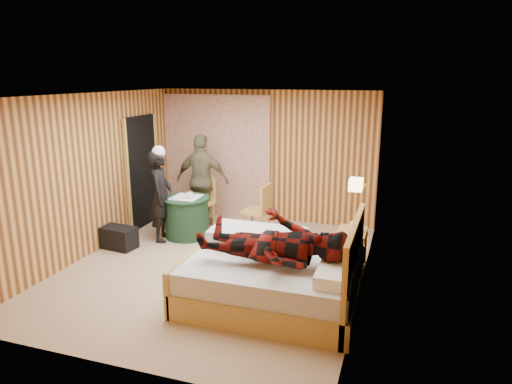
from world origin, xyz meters
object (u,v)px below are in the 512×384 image
(woman_standing, at_px, (161,196))
(man_at_table, at_px, (202,180))
(wall_lamp, at_px, (356,184))
(round_table, at_px, (187,217))
(bed, at_px, (276,276))
(man_on_bed, at_px, (273,231))
(nightstand, at_px, (351,248))
(chair_near, at_px, (261,207))
(chair_far, at_px, (203,198))
(duffel_bag, at_px, (117,237))

(woman_standing, relative_size, man_at_table, 0.90)
(wall_lamp, distance_m, man_at_table, 3.23)
(wall_lamp, height_order, round_table, wall_lamp)
(bed, xyz_separation_m, man_at_table, (-2.13, 2.48, 0.53))
(wall_lamp, xyz_separation_m, man_on_bed, (-0.77, -1.41, -0.30))
(bed, xyz_separation_m, man_on_bed, (0.03, -0.23, 0.67))
(nightstand, height_order, man_at_table, man_at_table)
(round_table, xyz_separation_m, chair_near, (1.23, 0.39, 0.18))
(round_table, relative_size, chair_near, 0.86)
(woman_standing, height_order, man_at_table, man_at_table)
(chair_near, bearing_deg, man_at_table, -95.92)
(bed, relative_size, man_on_bed, 1.19)
(bed, bearing_deg, woman_standing, 148.22)
(man_on_bed, bearing_deg, bed, 97.36)
(bed, distance_m, chair_far, 3.24)
(bed, relative_size, woman_standing, 1.36)
(chair_near, relative_size, man_at_table, 0.55)
(wall_lamp, height_order, nightstand, wall_lamp)
(chair_near, height_order, duffel_bag, chair_near)
(duffel_bag, bearing_deg, bed, -11.32)
(chair_far, bearing_deg, man_on_bed, -42.37)
(duffel_bag, bearing_deg, chair_near, 37.17)
(wall_lamp, xyz_separation_m, chair_near, (-1.70, 1.00, -0.75))
(chair_near, relative_size, woman_standing, 0.61)
(wall_lamp, distance_m, woman_standing, 3.32)
(nightstand, relative_size, woman_standing, 0.38)
(chair_near, height_order, man_on_bed, man_on_bed)
(nightstand, distance_m, chair_far, 3.08)
(round_table, distance_m, chair_near, 1.30)
(round_table, bearing_deg, chair_near, 17.49)
(chair_near, relative_size, duffel_bag, 1.50)
(wall_lamp, xyz_separation_m, duffel_bag, (-3.77, -0.24, -1.12))
(round_table, bearing_deg, man_at_table, 90.00)
(chair_far, height_order, duffel_bag, chair_far)
(bed, bearing_deg, wall_lamp, 55.76)
(chair_near, relative_size, man_on_bed, 0.53)
(bed, relative_size, round_table, 2.60)
(woman_standing, bearing_deg, round_table, -65.34)
(chair_near, xyz_separation_m, duffel_bag, (-2.08, -1.24, -0.37))
(wall_lamp, xyz_separation_m, round_table, (-2.93, 0.62, -0.94))
(chair_far, bearing_deg, man_at_table, 120.32)
(wall_lamp, xyz_separation_m, chair_far, (-2.92, 1.26, -0.76))
(chair_far, relative_size, man_on_bed, 0.53)
(wall_lamp, height_order, bed, wall_lamp)
(chair_far, height_order, man_on_bed, man_on_bed)
(round_table, bearing_deg, chair_far, 88.88)
(round_table, xyz_separation_m, woman_standing, (-0.33, -0.28, 0.42))
(nightstand, height_order, man_on_bed, man_on_bed)
(man_on_bed, bearing_deg, wall_lamp, 61.25)
(bed, bearing_deg, chair_near, 112.29)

